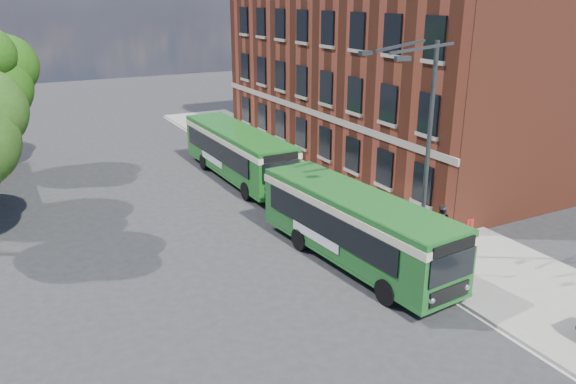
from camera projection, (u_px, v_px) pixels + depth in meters
ground at (289, 266)px, 23.17m from camera, size 120.00×120.00×0.00m
pavement at (330, 185)px, 32.91m from camera, size 6.00×48.00×0.15m
kerb_line at (284, 194)px, 31.58m from camera, size 0.12×48.00×0.01m
brick_office at (391, 53)px, 37.05m from camera, size 12.10×26.00×14.20m
street_lamp at (421, 151)px, 22.05m from camera, size 2.96×2.38×9.00m
bus_stop_sign at (468, 244)px, 21.64m from camera, size 0.35×0.08×2.52m
bus_front at (355, 222)px, 22.87m from camera, size 3.45×10.46×3.02m
bus_rear at (238, 149)px, 33.69m from camera, size 2.77×11.31×3.02m
pedestrian_a at (441, 225)px, 24.55m from camera, size 0.79×0.66×1.83m
pedestrian_b at (440, 224)px, 24.58m from camera, size 1.07×0.94×1.86m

